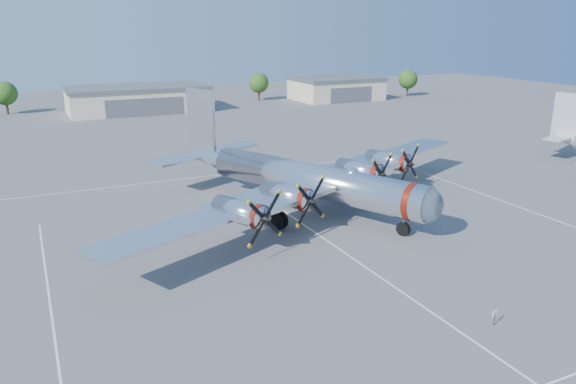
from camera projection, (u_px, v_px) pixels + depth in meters
name	position (u px, v px, depth m)	size (l,w,h in m)	color
ground	(328.00, 242.00, 47.52)	(260.00, 260.00, 0.00)	#505052
parking_lines	(339.00, 249.00, 46.00)	(60.00, 50.08, 0.01)	silver
hangar_center	(138.00, 99.00, 117.76)	(28.60, 14.60, 5.40)	beige
hangar_east	(336.00, 88.00, 137.40)	(20.60, 14.60, 5.40)	beige
tree_west	(5.00, 93.00, 114.06)	(4.80, 4.80, 6.64)	#382619
tree_east	(259.00, 83.00, 134.83)	(4.80, 4.80, 6.64)	#382619
tree_far_east	(408.00, 79.00, 143.45)	(4.80, 4.80, 6.64)	#382619
main_bomber_b29	(300.00, 209.00, 56.02)	(48.99, 33.51, 10.83)	white
info_placard	(495.00, 315.00, 34.09)	(0.53, 0.19, 1.03)	black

